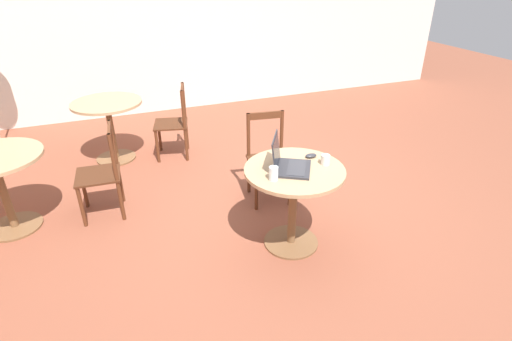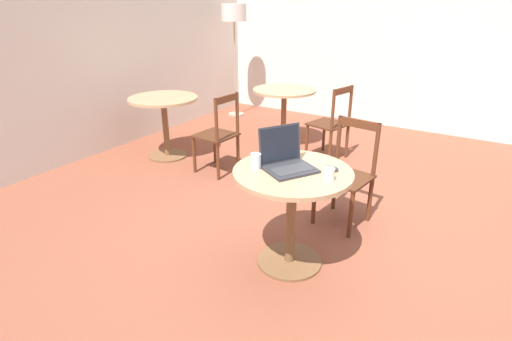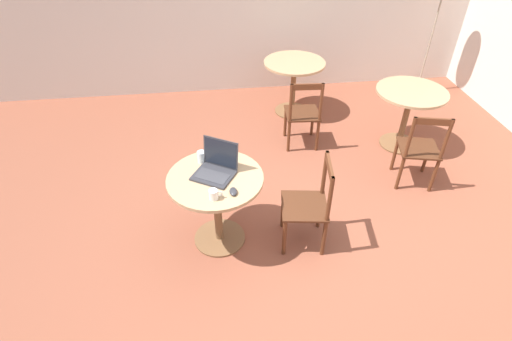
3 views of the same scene
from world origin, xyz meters
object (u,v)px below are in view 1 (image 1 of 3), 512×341
object	(u,v)px
chair_mid_front	(174,123)
chair_far_front	(103,173)
chair_near_right	(268,159)
mouse	(311,156)
laptop	(288,163)
mug	(325,160)
cafe_table_near	(294,188)
cafe_table_mid	(109,116)
drinking_glass	(274,173)

from	to	relation	value
chair_mid_front	chair_far_front	distance (m)	1.36
chair_near_right	mouse	bearing A→B (deg)	-171.02
laptop	mug	size ratio (longest dim) A/B	3.95
mug	mouse	bearing A→B (deg)	16.83
chair_near_right	chair_far_front	xyz separation A→B (m)	(0.28, 1.55, 0.00)
chair_far_front	cafe_table_near	bearing A→B (deg)	-126.79
cafe_table_near	cafe_table_mid	world-z (taller)	same
cafe_table_mid	drinking_glass	distance (m)	2.63
chair_far_front	chair_near_right	bearing A→B (deg)	-100.36
chair_far_front	laptop	distance (m)	1.79
cafe_table_mid	drinking_glass	bearing A→B (deg)	-155.90
chair_mid_front	drinking_glass	world-z (taller)	chair_mid_front
cafe_table_mid	laptop	world-z (taller)	laptop
drinking_glass	mouse	bearing A→B (deg)	-61.94
chair_mid_front	mouse	size ratio (longest dim) A/B	8.79
laptop	mouse	world-z (taller)	laptop
laptop	mouse	xyz separation A→B (m)	(0.12, -0.27, -0.04)
laptop	drinking_glass	bearing A→B (deg)	123.25
mouse	drinking_glass	bearing A→B (deg)	118.06
cafe_table_mid	drinking_glass	world-z (taller)	drinking_glass
chair_mid_front	drinking_glass	size ratio (longest dim) A/B	8.24
chair_near_right	drinking_glass	size ratio (longest dim) A/B	8.24
laptop	mug	xyz separation A→B (m)	(-0.03, -0.31, -0.01)
cafe_table_mid	chair_far_front	xyz separation A→B (m)	(-1.22, 0.14, -0.13)
chair_near_right	mouse	distance (m)	0.74
chair_mid_front	mouse	world-z (taller)	chair_mid_front
laptop	chair_mid_front	bearing A→B (deg)	13.77
mug	drinking_glass	world-z (taller)	drinking_glass
chair_mid_front	mug	bearing A→B (deg)	-158.74
chair_far_front	mug	distance (m)	2.05
mouse	cafe_table_near	bearing A→B (deg)	121.91
mug	laptop	bearing A→B (deg)	84.58
chair_mid_front	laptop	distance (m)	2.20
mug	drinking_glass	distance (m)	0.50
cafe_table_mid	chair_mid_front	world-z (taller)	chair_mid_front
laptop	drinking_glass	distance (m)	0.21
mouse	mug	world-z (taller)	mug
cafe_table_near	chair_near_right	size ratio (longest dim) A/B	0.92
chair_mid_front	mug	xyz separation A→B (m)	(-2.14, -0.83, 0.34)
cafe_table_mid	chair_mid_front	bearing A→B (deg)	-103.53
cafe_table_near	chair_mid_front	distance (m)	2.20
cafe_table_mid	mouse	distance (m)	2.64
chair_near_right	chair_mid_front	size ratio (longest dim) A/B	1.00
chair_mid_front	chair_far_front	bearing A→B (deg)	139.99
chair_far_front	cafe_table_mid	bearing A→B (deg)	-6.73
cafe_table_mid	chair_far_front	world-z (taller)	chair_far_front
chair_far_front	mouse	size ratio (longest dim) A/B	8.79
chair_far_front	mouse	xyz separation A→B (m)	(-0.94, -1.66, 0.32)
drinking_glass	cafe_table_near	bearing A→B (deg)	-65.88
cafe_table_near	drinking_glass	xyz separation A→B (m)	(-0.10, 0.23, 0.23)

